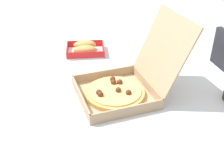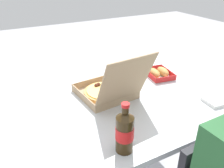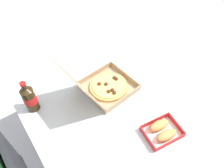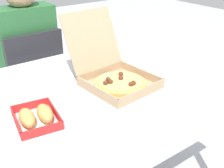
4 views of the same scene
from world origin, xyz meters
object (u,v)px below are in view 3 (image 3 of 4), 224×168
pizza_box_open (104,86)px  bread_side_box (163,131)px  paper_menu (109,47)px  cola_bottle (30,98)px

pizza_box_open → bread_side_box: pizza_box_open is taller
bread_side_box → pizza_box_open: bearing=11.6°
paper_menu → pizza_box_open: bearing=157.4°
pizza_box_open → bread_side_box: 0.44m
pizza_box_open → cola_bottle: size_ratio=1.93×
pizza_box_open → paper_menu: pizza_box_open is taller
pizza_box_open → paper_menu: (0.34, -0.28, -0.04)m
pizza_box_open → bread_side_box: size_ratio=2.05×
pizza_box_open → paper_menu: 0.44m
cola_bottle → paper_menu: (0.20, -0.69, -0.09)m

